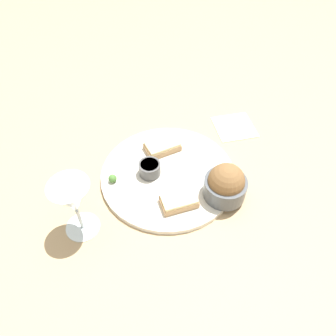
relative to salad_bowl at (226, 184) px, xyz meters
name	(u,v)px	position (x,y,z in m)	size (l,w,h in m)	color
ground_plane	(168,176)	(0.07, -0.14, -0.05)	(4.00, 4.00, 0.00)	tan
dinner_plate	(168,175)	(0.07, -0.14, -0.05)	(0.35, 0.35, 0.01)	silver
salad_bowl	(226,184)	(0.00, 0.00, 0.00)	(0.10, 0.10, 0.09)	#4C5156
sauce_ramekin	(150,168)	(0.10, -0.17, -0.02)	(0.06, 0.06, 0.04)	#4C4C4C
cheese_toast_near	(162,146)	(0.03, -0.22, -0.03)	(0.10, 0.07, 0.03)	tan
cheese_toast_far	(179,201)	(0.11, -0.04, -0.03)	(0.10, 0.08, 0.03)	tan
wine_glass	(74,201)	(0.32, -0.14, 0.05)	(0.09, 0.09, 0.16)	silver
garnish	(113,178)	(0.20, -0.20, -0.03)	(0.02, 0.02, 0.02)	#477533
napkin	(234,127)	(-0.21, -0.17, -0.05)	(0.15, 0.15, 0.01)	white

